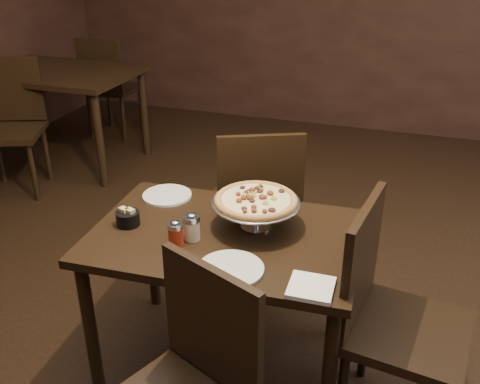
% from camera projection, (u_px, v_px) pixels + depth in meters
% --- Properties ---
extents(room, '(6.04, 7.04, 2.84)m').
position_uv_depth(room, '(259.00, 62.00, 1.94)').
color(room, black).
rests_on(room, ground).
extents(dining_table, '(1.15, 0.80, 0.69)m').
position_uv_depth(dining_table, '(225.00, 252.00, 2.27)').
color(dining_table, black).
rests_on(dining_table, ground).
extents(background_table, '(1.28, 0.85, 0.80)m').
position_uv_depth(background_table, '(58.00, 83.00, 4.42)').
color(background_table, black).
rests_on(background_table, ground).
extents(pizza_stand, '(0.38, 0.38, 0.16)m').
position_uv_depth(pizza_stand, '(256.00, 200.00, 2.22)').
color(pizza_stand, '#B2B3B9').
rests_on(pizza_stand, dining_table).
extents(parmesan_shaker, '(0.07, 0.07, 0.12)m').
position_uv_depth(parmesan_shaker, '(192.00, 227.00, 2.16)').
color(parmesan_shaker, beige).
rests_on(parmesan_shaker, dining_table).
extents(pepper_flake_shaker, '(0.06, 0.06, 0.11)m').
position_uv_depth(pepper_flake_shaker, '(176.00, 234.00, 2.12)').
color(pepper_flake_shaker, maroon).
rests_on(pepper_flake_shaker, dining_table).
extents(packet_caddy, '(0.10, 0.10, 0.08)m').
position_uv_depth(packet_caddy, '(128.00, 218.00, 2.28)').
color(packet_caddy, black).
rests_on(packet_caddy, dining_table).
extents(napkin_stack, '(0.16, 0.16, 0.02)m').
position_uv_depth(napkin_stack, '(311.00, 288.00, 1.88)').
color(napkin_stack, white).
rests_on(napkin_stack, dining_table).
extents(plate_left, '(0.23, 0.23, 0.01)m').
position_uv_depth(plate_left, '(167.00, 195.00, 2.53)').
color(plate_left, silver).
rests_on(plate_left, dining_table).
extents(plate_near, '(0.25, 0.25, 0.01)m').
position_uv_depth(plate_near, '(231.00, 269.00, 1.98)').
color(plate_near, silver).
rests_on(plate_near, dining_table).
extents(serving_spatula, '(0.14, 0.14, 0.02)m').
position_uv_depth(serving_spatula, '(240.00, 207.00, 2.18)').
color(serving_spatula, '#B2B3B9').
rests_on(serving_spatula, pizza_stand).
extents(chair_far, '(0.58, 0.58, 0.94)m').
position_uv_depth(chair_far, '(257.00, 202.00, 2.88)').
color(chair_far, black).
rests_on(chair_far, ground).
extents(chair_side, '(0.50, 0.50, 0.95)m').
position_uv_depth(chair_side, '(389.00, 313.00, 2.04)').
color(chair_side, black).
rests_on(chair_side, ground).
extents(bg_chair_far, '(0.45, 0.45, 0.95)m').
position_uv_depth(bg_chair_far, '(109.00, 84.00, 5.06)').
color(bg_chair_far, black).
rests_on(bg_chair_far, ground).
extents(bg_chair_near, '(0.60, 0.60, 0.99)m').
position_uv_depth(bg_chair_near, '(11.00, 121.00, 4.02)').
color(bg_chair_near, black).
rests_on(bg_chair_near, ground).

